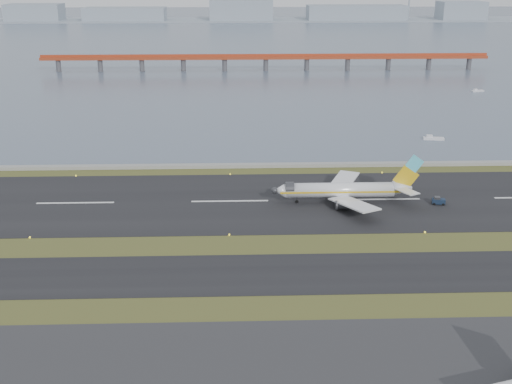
% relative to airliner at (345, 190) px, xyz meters
% --- Properties ---
extents(ground, '(1000.00, 1000.00, 0.00)m').
position_rel_airliner_xyz_m(ground, '(-29.88, -28.14, -3.46)').
color(ground, '#314418').
rests_on(ground, ground).
extents(taxiway_strip, '(1000.00, 18.00, 0.10)m').
position_rel_airliner_xyz_m(taxiway_strip, '(-29.88, -40.14, -3.41)').
color(taxiway_strip, black).
rests_on(taxiway_strip, ground).
extents(runway_strip, '(1000.00, 45.00, 0.10)m').
position_rel_airliner_xyz_m(runway_strip, '(-29.88, 1.86, -3.41)').
color(runway_strip, black).
rests_on(runway_strip, ground).
extents(seawall, '(1000.00, 2.50, 1.00)m').
position_rel_airliner_xyz_m(seawall, '(-29.88, 31.86, -2.96)').
color(seawall, gray).
rests_on(seawall, ground).
extents(bay_water, '(1400.00, 800.00, 1.30)m').
position_rel_airliner_xyz_m(bay_water, '(-29.88, 431.86, -3.46)').
color(bay_water, '#4A576B').
rests_on(bay_water, ground).
extents(red_pier, '(260.00, 5.00, 10.20)m').
position_rel_airliner_xyz_m(red_pier, '(-9.88, 221.86, 3.82)').
color(red_pier, '#A1381B').
rests_on(red_pier, ground).
extents(far_shoreline, '(1400.00, 80.00, 60.50)m').
position_rel_airliner_xyz_m(far_shoreline, '(-16.26, 591.86, 2.61)').
color(far_shoreline, '#8B97A4').
rests_on(far_shoreline, ground).
extents(airliner, '(38.52, 32.89, 12.80)m').
position_rel_airliner_xyz_m(airliner, '(0.00, 0.00, 0.00)').
color(airliner, white).
rests_on(airliner, ground).
extents(pushback_tug, '(3.56, 2.48, 2.09)m').
position_rel_airliner_xyz_m(pushback_tug, '(23.77, -2.24, -2.44)').
color(pushback_tug, '#132136').
rests_on(pushback_tug, ground).
extents(workboat_near, '(7.41, 3.44, 1.73)m').
position_rel_airliner_xyz_m(workboat_near, '(41.55, 62.22, -2.91)').
color(workboat_near, silver).
rests_on(workboat_near, ground).
extents(workboat_far, '(6.38, 3.26, 1.48)m').
position_rel_airliner_xyz_m(workboat_far, '(90.05, 152.05, -2.99)').
color(workboat_far, silver).
rests_on(workboat_far, ground).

